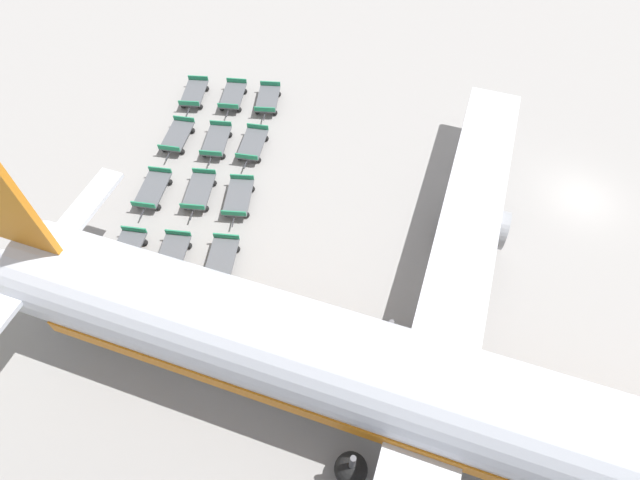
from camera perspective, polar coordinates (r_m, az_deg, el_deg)
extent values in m
plane|color=gray|center=(34.04, 27.69, 4.29)|extent=(500.00, 500.00, 0.00)
cylinder|color=silver|center=(20.89, 17.69, -17.75)|extent=(9.48, 40.42, 4.27)
cone|color=silver|center=(26.26, -29.68, -2.56)|extent=(4.69, 5.61, 4.06)
cube|color=silver|center=(25.43, -29.27, -2.14)|extent=(11.66, 2.71, 0.24)
cube|color=silver|center=(21.55, 12.72, -17.62)|extent=(41.48, 8.40, 0.44)
cylinder|color=gray|center=(28.33, 17.23, 1.81)|extent=(2.51, 3.59, 2.10)
cube|color=orange|center=(21.57, 17.18, -18.41)|extent=(9.04, 36.45, 0.77)
cylinder|color=#56565B|center=(21.56, 3.68, -24.18)|extent=(0.24, 0.24, 1.87)
sphere|color=black|center=(22.47, 3.55, -24.69)|extent=(1.39, 1.39, 1.39)
cylinder|color=#56565B|center=(23.64, 7.94, -10.26)|extent=(0.24, 0.24, 1.87)
sphere|color=black|center=(24.48, 7.69, -11.23)|extent=(1.39, 1.39, 1.39)
cube|color=#515459|center=(37.76, -14.19, 16.01)|extent=(3.07, 1.77, 0.10)
cube|color=#237F56|center=(36.58, -14.77, 14.89)|extent=(0.25, 1.44, 0.32)
cube|color=#237F56|center=(38.73, -13.77, 17.55)|extent=(0.25, 1.44, 0.32)
cube|color=#333338|center=(36.49, -14.81, 14.10)|extent=(0.70, 0.14, 0.06)
sphere|color=black|center=(37.41, -15.36, 14.57)|extent=(0.36, 0.36, 0.36)
sphere|color=black|center=(37.04, -13.50, 14.60)|extent=(0.36, 0.36, 0.36)
sphere|color=black|center=(38.94, -14.63, 16.49)|extent=(0.36, 0.36, 0.36)
sphere|color=black|center=(38.58, -12.82, 16.53)|extent=(0.36, 0.36, 0.36)
cube|color=#515459|center=(34.54, -16.00, 11.42)|extent=(2.95, 1.50, 0.10)
cube|color=#237F56|center=(33.48, -16.90, 10.04)|extent=(0.11, 1.44, 0.32)
cube|color=#237F56|center=(35.37, -15.30, 13.22)|extent=(0.11, 1.44, 0.32)
cube|color=#333338|center=(33.45, -17.00, 9.17)|extent=(0.70, 0.07, 0.06)
sphere|color=black|center=(34.36, -17.39, 9.87)|extent=(0.36, 0.36, 0.36)
sphere|color=black|center=(33.88, -15.48, 9.72)|extent=(0.36, 0.36, 0.36)
sphere|color=black|center=(35.70, -16.24, 12.15)|extent=(0.36, 0.36, 0.36)
sphere|color=black|center=(35.23, -14.37, 12.03)|extent=(0.36, 0.36, 0.36)
cube|color=#515459|center=(31.53, -18.58, 5.55)|extent=(2.98, 1.56, 0.10)
cube|color=#237F56|center=(30.57, -19.57, 3.83)|extent=(0.14, 1.44, 0.32)
cube|color=#237F56|center=(32.24, -17.83, 7.67)|extent=(0.14, 1.44, 0.32)
cube|color=#333338|center=(30.60, -19.65, 2.88)|extent=(0.70, 0.09, 0.06)
sphere|color=black|center=(31.47, -20.04, 3.81)|extent=(0.36, 0.36, 0.36)
sphere|color=black|center=(30.96, -18.01, 3.59)|extent=(0.36, 0.36, 0.36)
sphere|color=black|center=(32.64, -18.79, 6.54)|extent=(0.36, 0.36, 0.36)
sphere|color=black|center=(32.15, -16.80, 6.37)|extent=(0.36, 0.36, 0.36)
cube|color=#515459|center=(29.01, -21.36, -1.30)|extent=(2.99, 1.57, 0.10)
cube|color=#237F56|center=(28.20, -22.51, -3.39)|extent=(0.15, 1.44, 0.32)
cube|color=#237F56|center=(29.55, -20.51, 1.16)|extent=(0.15, 1.44, 0.32)
cube|color=#333338|center=(28.29, -22.60, -4.40)|extent=(0.70, 0.09, 0.06)
sphere|color=black|center=(29.10, -22.94, -3.19)|extent=(0.36, 0.36, 0.36)
sphere|color=black|center=(28.56, -20.78, -3.55)|extent=(0.36, 0.36, 0.36)
sphere|color=black|center=(30.05, -21.50, 0.02)|extent=(0.36, 0.36, 0.36)
sphere|color=black|center=(29.53, -19.40, -0.27)|extent=(0.36, 0.36, 0.36)
cube|color=#515459|center=(36.98, -9.94, 15.98)|extent=(3.04, 1.70, 0.10)
cube|color=#237F56|center=(35.77, -10.47, 14.84)|extent=(0.21, 1.44, 0.32)
cube|color=#237F56|center=(37.95, -9.52, 17.54)|extent=(0.21, 1.44, 0.32)
cube|color=#333338|center=(35.69, -10.53, 14.04)|extent=(0.70, 0.12, 0.06)
sphere|color=black|center=(36.59, -11.15, 14.55)|extent=(0.36, 0.36, 0.36)
sphere|color=black|center=(36.28, -9.23, 14.50)|extent=(0.36, 0.36, 0.36)
sphere|color=black|center=(38.13, -10.45, 16.50)|extent=(0.36, 0.36, 0.36)
sphere|color=black|center=(37.84, -8.58, 16.47)|extent=(0.36, 0.36, 0.36)
cube|color=#515459|center=(33.60, -11.77, 11.11)|extent=(3.04, 1.69, 0.10)
cube|color=#237F56|center=(32.48, -12.41, 9.68)|extent=(0.21, 1.44, 0.32)
cube|color=#237F56|center=(34.48, -11.28, 12.97)|extent=(0.21, 1.44, 0.32)
cube|color=#333338|center=(32.44, -12.47, 8.78)|extent=(0.70, 0.12, 0.06)
sphere|color=black|center=(33.32, -13.10, 9.48)|extent=(0.36, 0.36, 0.36)
sphere|color=black|center=(32.98, -11.04, 9.39)|extent=(0.36, 0.36, 0.36)
sphere|color=black|center=(34.74, -12.27, 11.84)|extent=(0.36, 0.36, 0.36)
sphere|color=black|center=(34.41, -10.28, 11.77)|extent=(0.36, 0.36, 0.36)
cube|color=#515459|center=(30.68, -13.67, 5.51)|extent=(3.05, 1.71, 0.10)
cube|color=#237F56|center=(29.65, -14.41, 3.73)|extent=(0.22, 1.44, 0.32)
cube|color=#237F56|center=(31.44, -13.12, 7.69)|extent=(0.22, 1.44, 0.32)
cube|color=#333338|center=(29.67, -14.47, 2.75)|extent=(0.70, 0.13, 0.06)
sphere|color=black|center=(30.51, -15.10, 3.68)|extent=(0.36, 0.36, 0.36)
sphere|color=black|center=(30.14, -12.89, 3.53)|extent=(0.36, 0.36, 0.36)
sphere|color=black|center=(31.77, -14.16, 6.50)|extent=(0.36, 0.36, 0.36)
sphere|color=black|center=(31.42, -12.03, 6.39)|extent=(0.36, 0.36, 0.36)
cube|color=#515459|center=(28.05, -16.64, -1.75)|extent=(3.03, 1.66, 0.10)
cube|color=#237F56|center=(27.19, -17.59, -3.94)|extent=(0.19, 1.44, 0.32)
cube|color=#237F56|center=(28.63, -15.93, 0.81)|extent=(0.19, 1.44, 0.32)
cube|color=#333338|center=(27.27, -17.67, -4.99)|extent=(0.70, 0.11, 0.06)
sphere|color=black|center=(28.06, -18.23, -3.75)|extent=(0.36, 0.36, 0.36)
sphere|color=black|center=(27.63, -15.88, -4.05)|extent=(0.36, 0.36, 0.36)
sphere|color=black|center=(29.08, -17.02, -0.39)|extent=(0.36, 0.36, 0.36)
sphere|color=black|center=(28.67, -14.75, -0.63)|extent=(0.36, 0.36, 0.36)
cube|color=#515459|center=(36.36, -5.99, 15.78)|extent=(3.08, 1.78, 0.10)
cube|color=#237F56|center=(35.14, -6.35, 14.63)|extent=(0.25, 1.44, 0.32)
cube|color=#237F56|center=(37.36, -5.71, 17.37)|extent=(0.25, 1.44, 0.32)
cube|color=#333338|center=(35.05, -6.40, 13.81)|extent=(0.70, 0.14, 0.06)
sphere|color=black|center=(35.91, -7.17, 14.33)|extent=(0.36, 0.36, 0.36)
sphere|color=black|center=(35.71, -5.18, 14.28)|extent=(0.36, 0.36, 0.36)
sphere|color=black|center=(37.49, -6.68, 16.31)|extent=(0.36, 0.36, 0.36)
sphere|color=black|center=(37.30, -4.75, 16.28)|extent=(0.36, 0.36, 0.36)
cube|color=#515459|center=(32.97, -7.72, 10.87)|extent=(2.96, 1.51, 0.10)
cube|color=#237F56|center=(31.85, -8.41, 9.42)|extent=(0.11, 1.44, 0.32)
cube|color=#237F56|center=(33.84, -7.14, 12.75)|extent=(0.11, 1.44, 0.32)
cube|color=#333338|center=(31.82, -8.52, 8.51)|extent=(0.70, 0.08, 0.06)
sphere|color=black|center=(32.69, -9.15, 9.28)|extent=(0.36, 0.36, 0.36)
sphere|color=black|center=(32.37, -7.05, 9.07)|extent=(0.36, 0.36, 0.36)
sphere|color=black|center=(34.09, -8.22, 11.66)|extent=(0.36, 0.36, 0.36)
sphere|color=black|center=(33.79, -6.19, 11.48)|extent=(0.36, 0.36, 0.36)
cube|color=#515459|center=(29.88, -9.31, 4.89)|extent=(3.08, 1.78, 0.10)
cube|color=#237F56|center=(28.83, -9.85, 3.04)|extent=(0.25, 1.44, 0.32)
cube|color=#237F56|center=(30.66, -8.90, 7.15)|extent=(0.25, 1.44, 0.32)
cube|color=#333338|center=(28.84, -9.89, 2.03)|extent=(0.70, 0.14, 0.06)
sphere|color=black|center=(29.65, -10.71, 2.98)|extent=(0.36, 0.36, 0.36)
sphere|color=black|center=(29.39, -8.39, 2.86)|extent=(0.36, 0.36, 0.36)
sphere|color=black|center=(30.94, -10.01, 5.91)|extent=(0.36, 0.36, 0.36)
sphere|color=black|center=(30.69, -7.77, 5.82)|extent=(0.36, 0.36, 0.36)
cube|color=#515459|center=(27.26, -11.24, -2.21)|extent=(3.05, 1.70, 0.10)
cube|color=#237F56|center=(26.36, -11.98, -4.49)|extent=(0.21, 1.44, 0.32)
cube|color=#237F56|center=(27.87, -10.67, 0.44)|extent=(0.21, 1.44, 0.32)
cube|color=#333338|center=(26.45, -12.05, -5.58)|extent=(0.70, 0.12, 0.06)
sphere|color=black|center=(27.20, -12.83, -4.30)|extent=(0.36, 0.36, 0.36)
sphere|color=black|center=(26.89, -10.33, -4.57)|extent=(0.36, 0.36, 0.36)
sphere|color=black|center=(28.26, -11.87, -0.81)|extent=(0.36, 0.36, 0.36)
sphere|color=black|center=(27.97, -9.46, -1.03)|extent=(0.36, 0.36, 0.36)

